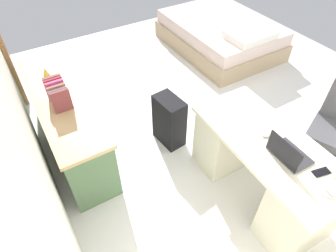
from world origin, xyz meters
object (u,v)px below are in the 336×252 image
(desk, at_px, (262,168))
(office_chair, at_px, (334,134))
(cell_phone_near_laptop, at_px, (321,172))
(desk_lamp, at_px, (336,166))
(figurine_small, at_px, (46,72))
(credenza, at_px, (67,123))
(laptop, at_px, (287,153))
(bed, at_px, (220,35))
(suitcase_black, at_px, (169,121))
(computer_mouse, at_px, (267,134))

(desk, relative_size, office_chair, 1.55)
(office_chair, xyz_separation_m, cell_phone_near_laptop, (-0.35, 0.82, 0.32))
(office_chair, height_order, desk_lamp, desk_lamp)
(office_chair, height_order, figurine_small, office_chair)
(desk_lamp, bearing_deg, credenza, 32.95)
(laptop, distance_m, cell_phone_near_laptop, 0.27)
(bed, xyz_separation_m, suitcase_black, (-1.41, 1.85, 0.06))
(suitcase_black, bearing_deg, desk_lamp, -173.85)
(office_chair, bearing_deg, figurine_small, 48.24)
(desk, height_order, bed, desk)
(desk, xyz_separation_m, bed, (2.48, -1.50, -0.14))
(credenza, bearing_deg, office_chair, -125.53)
(cell_phone_near_laptop, bearing_deg, laptop, 38.93)
(desk_lamp, bearing_deg, computer_mouse, -4.41)
(credenza, height_order, figurine_small, figurine_small)
(desk, xyz_separation_m, figurine_small, (1.96, 1.35, 0.39))
(laptop, xyz_separation_m, desk_lamp, (-0.33, -0.00, 0.21))
(laptop, relative_size, cell_phone_near_laptop, 2.33)
(credenza, relative_size, cell_phone_near_laptop, 13.24)
(suitcase_black, bearing_deg, figurine_small, 42.37)
(credenza, height_order, cell_phone_near_laptop, cell_phone_near_laptop)
(suitcase_black, xyz_separation_m, desk_lamp, (-1.57, -0.33, 0.69))
(laptop, relative_size, computer_mouse, 3.17)
(computer_mouse, bearing_deg, figurine_small, 38.24)
(bed, distance_m, cell_phone_near_laptop, 3.26)
(office_chair, distance_m, desk_lamp, 1.18)
(desk, xyz_separation_m, office_chair, (-0.07, -0.92, 0.03))
(bed, relative_size, cell_phone_near_laptop, 13.97)
(desk, xyz_separation_m, credenza, (1.55, 1.35, -0.02))
(office_chair, bearing_deg, computer_mouse, 80.13)
(credenza, xyz_separation_m, desk_lamp, (-2.06, -1.33, 0.63))
(office_chair, bearing_deg, bed, -12.87)
(office_chair, relative_size, figurine_small, 8.55)
(desk, relative_size, figurine_small, 13.28)
(bed, bearing_deg, computer_mouse, 148.39)
(office_chair, distance_m, credenza, 2.79)
(credenza, height_order, suitcase_black, credenza)
(cell_phone_near_laptop, relative_size, desk_lamp, 0.39)
(cell_phone_near_laptop, bearing_deg, suitcase_black, 30.00)
(laptop, bearing_deg, cell_phone_near_laptop, -154.27)
(cell_phone_near_laptop, bearing_deg, office_chair, -53.99)
(office_chair, xyz_separation_m, computer_mouse, (0.16, 0.89, 0.33))
(computer_mouse, relative_size, cell_phone_near_laptop, 0.74)
(laptop, height_order, desk_lamp, desk_lamp)
(desk, relative_size, suitcase_black, 2.41)
(suitcase_black, xyz_separation_m, figurine_small, (0.89, 1.00, 0.48))
(desk_lamp, bearing_deg, suitcase_black, 12.01)
(laptop, relative_size, desk_lamp, 0.92)
(desk_lamp, xyz_separation_m, figurine_small, (2.46, 1.34, -0.22))
(desk, bearing_deg, office_chair, -94.55)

